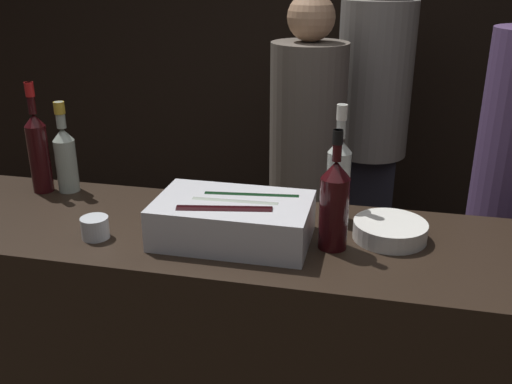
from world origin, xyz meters
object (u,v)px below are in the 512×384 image
object	(u,v)px
bowl_white	(390,230)
red_wine_bottle_black_foil	(334,202)
red_wine_bottle_tall	(38,149)
person_in_hoodie	(371,121)
person_grey_polo	(306,157)
white_wine_bottle	(338,175)
candle_votive	(95,228)
ice_bin_with_bottles	(234,218)
rose_wine_bottle	(65,155)

from	to	relation	value
bowl_white	red_wine_bottle_black_foil	bearing A→B (deg)	-150.26
red_wine_bottle_tall	person_in_hoodie	world-z (taller)	person_in_hoodie
red_wine_bottle_black_foil	person_grey_polo	size ratio (longest dim) A/B	0.20
white_wine_bottle	person_in_hoodie	xyz separation A→B (m)	(0.06, 1.31, -0.16)
candle_votive	red_wine_bottle_black_foil	size ratio (longest dim) A/B	0.24
ice_bin_with_bottles	red_wine_bottle_black_foil	world-z (taller)	red_wine_bottle_black_foil
red_wine_bottle_tall	rose_wine_bottle	distance (m)	0.09
person_in_hoodie	red_wine_bottle_tall	bearing A→B (deg)	26.12
rose_wine_bottle	person_grey_polo	xyz separation A→B (m)	(0.71, 0.89, -0.24)
bowl_white	red_wine_bottle_black_foil	size ratio (longest dim) A/B	0.62
ice_bin_with_bottles	rose_wine_bottle	distance (m)	0.70
red_wine_bottle_tall	rose_wine_bottle	world-z (taller)	red_wine_bottle_tall
red_wine_bottle_black_foil	person_grey_polo	distance (m)	1.17
ice_bin_with_bottles	candle_votive	size ratio (longest dim) A/B	5.48
red_wine_bottle_black_foil	person_in_hoodie	bearing A→B (deg)	87.90
person_grey_polo	red_wine_bottle_black_foil	bearing A→B (deg)	-145.55
rose_wine_bottle	person_grey_polo	world-z (taller)	person_grey_polo
red_wine_bottle_tall	person_grey_polo	world-z (taller)	person_grey_polo
bowl_white	candle_votive	distance (m)	0.84
bowl_white	red_wine_bottle_tall	bearing A→B (deg)	174.28
rose_wine_bottle	person_grey_polo	size ratio (longest dim) A/B	0.19
bowl_white	ice_bin_with_bottles	bearing A→B (deg)	-166.73
ice_bin_with_bottles	rose_wine_bottle	world-z (taller)	rose_wine_bottle
ice_bin_with_bottles	white_wine_bottle	size ratio (longest dim) A/B	1.21
red_wine_bottle_black_foil	person_grey_polo	world-z (taller)	person_grey_polo
candle_votive	red_wine_bottle_black_foil	xyz separation A→B (m)	(0.67, 0.09, 0.10)
red_wine_bottle_tall	red_wine_bottle_black_foil	world-z (taller)	red_wine_bottle_tall
ice_bin_with_bottles	candle_votive	xyz separation A→B (m)	(-0.39, -0.08, -0.03)
red_wine_bottle_black_foil	white_wine_bottle	distance (m)	0.19
bowl_white	red_wine_bottle_tall	xyz separation A→B (m)	(-1.17, 0.12, 0.12)
white_wine_bottle	person_in_hoodie	world-z (taller)	person_in_hoodie
ice_bin_with_bottles	red_wine_bottle_tall	distance (m)	0.78
ice_bin_with_bottles	person_grey_polo	world-z (taller)	person_grey_polo
candle_votive	red_wine_bottle_tall	world-z (taller)	red_wine_bottle_tall
red_wine_bottle_black_foil	rose_wine_bottle	distance (m)	0.96
person_in_hoodie	ice_bin_with_bottles	bearing A→B (deg)	53.35
bowl_white	person_grey_polo	bearing A→B (deg)	110.29
candle_votive	person_grey_polo	xyz separation A→B (m)	(0.44, 1.21, -0.14)
person_in_hoodie	person_grey_polo	xyz separation A→B (m)	(-0.28, -0.38, -0.09)
candle_votive	red_wine_bottle_tall	distance (m)	0.47
red_wine_bottle_black_foil	white_wine_bottle	world-z (taller)	white_wine_bottle
red_wine_bottle_tall	bowl_white	bearing A→B (deg)	-5.72
red_wine_bottle_tall	red_wine_bottle_black_foil	distance (m)	1.04
red_wine_bottle_tall	red_wine_bottle_black_foil	xyz separation A→B (m)	(1.02, -0.21, -0.02)
bowl_white	candle_votive	world-z (taller)	candle_votive
white_wine_bottle	person_in_hoodie	size ratio (longest dim) A/B	0.20
red_wine_bottle_tall	rose_wine_bottle	xyz separation A→B (m)	(0.09, 0.02, -0.02)
red_wine_bottle_tall	person_in_hoodie	bearing A→B (deg)	50.38
white_wine_bottle	bowl_white	bearing A→B (deg)	-31.27
ice_bin_with_bottles	rose_wine_bottle	size ratio (longest dim) A/B	1.39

